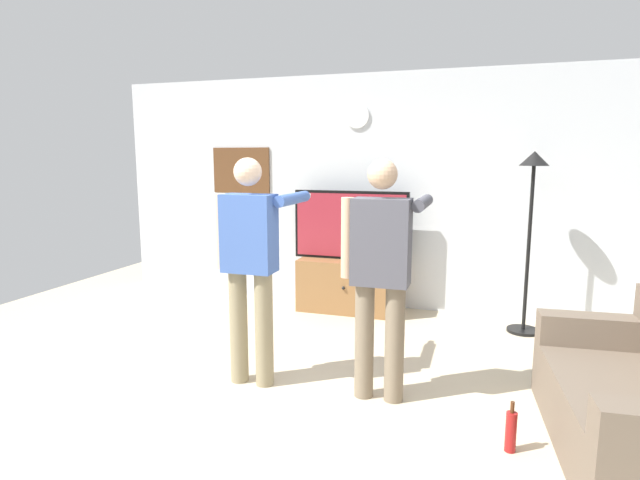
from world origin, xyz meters
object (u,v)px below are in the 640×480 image
object	(u,v)px
wall_clock	(357,116)
television	(351,225)
tv_stand	(349,285)
floor_lamp	(531,205)
person_standing_nearer_couch	(381,266)
beverage_bottle	(511,431)
person_standing_nearer_lamp	(251,258)
framed_picture	(242,170)

from	to	relation	value
wall_clock	television	bearing A→B (deg)	-90.00
tv_stand	floor_lamp	xyz separation A→B (m)	(1.88, -0.16, 1.00)
person_standing_nearer_couch	floor_lamp	bearing A→B (deg)	59.18
floor_lamp	beverage_bottle	bearing A→B (deg)	-95.30
wall_clock	person_standing_nearer_lamp	size ratio (longest dim) A/B	0.16
tv_stand	wall_clock	size ratio (longest dim) A/B	4.03
wall_clock	person_standing_nearer_couch	size ratio (longest dim) A/B	0.16
framed_picture	person_standing_nearer_couch	xyz separation A→B (m)	(2.25, -2.32, -0.60)
person_standing_nearer_lamp	television	bearing A→B (deg)	83.70
tv_stand	person_standing_nearer_couch	size ratio (longest dim) A/B	0.66
tv_stand	person_standing_nearer_lamp	xyz separation A→B (m)	(-0.23, -2.07, 0.70)
wall_clock	framed_picture	bearing A→B (deg)	179.81
television	wall_clock	world-z (taller)	wall_clock
wall_clock	framed_picture	size ratio (longest dim) A/B	0.37
framed_picture	floor_lamp	xyz separation A→B (m)	(3.36, -0.46, -0.29)
framed_picture	television	bearing A→B (deg)	-9.53
television	framed_picture	bearing A→B (deg)	170.47
tv_stand	person_standing_nearer_lamp	bearing A→B (deg)	-96.44
tv_stand	wall_clock	distance (m)	1.95
television	floor_lamp	distance (m)	1.91
television	wall_clock	bearing A→B (deg)	90.00
framed_picture	floor_lamp	bearing A→B (deg)	-7.75
framed_picture	beverage_bottle	size ratio (longest dim) A/B	2.39
wall_clock	beverage_bottle	xyz separation A→B (m)	(1.66, -2.77, -2.10)
television	person_standing_nearer_lamp	size ratio (longest dim) A/B	0.75
framed_picture	person_standing_nearer_couch	size ratio (longest dim) A/B	0.44
television	person_standing_nearer_lamp	xyz separation A→B (m)	(-0.23, -2.12, 0.00)
television	beverage_bottle	distance (m)	3.14
wall_clock	floor_lamp	world-z (taller)	wall_clock
floor_lamp	wall_clock	bearing A→B (deg)	166.45
floor_lamp	person_standing_nearer_lamp	distance (m)	2.86
tv_stand	wall_clock	bearing A→B (deg)	90.00
tv_stand	wall_clock	xyz separation A→B (m)	(0.00, 0.29, 1.93)
tv_stand	beverage_bottle	xyz separation A→B (m)	(1.66, -2.48, -0.17)
tv_stand	person_standing_nearer_couch	xyz separation A→B (m)	(0.76, -2.03, 0.69)
floor_lamp	beverage_bottle	size ratio (longest dim) A/B	5.70
tv_stand	beverage_bottle	size ratio (longest dim) A/B	3.59
framed_picture	person_standing_nearer_couch	distance (m)	3.29
wall_clock	person_standing_nearer_lamp	distance (m)	2.68
floor_lamp	person_standing_nearer_couch	xyz separation A→B (m)	(-1.11, -1.86, -0.31)
framed_picture	floor_lamp	size ratio (longest dim) A/B	0.42
television	person_standing_nearer_couch	xyz separation A→B (m)	(0.76, -2.07, -0.00)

